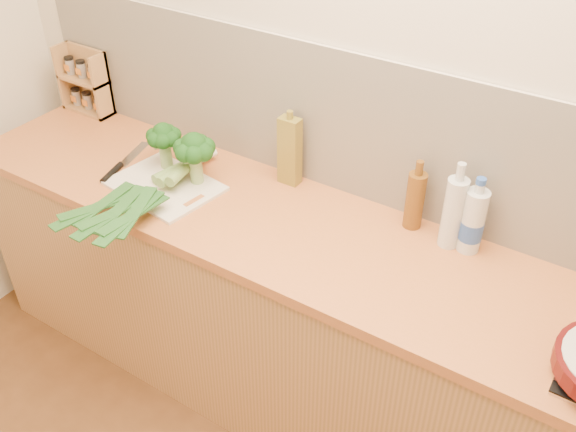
% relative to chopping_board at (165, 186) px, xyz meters
% --- Properties ---
extents(room_shell, '(3.50, 3.50, 3.50)m').
position_rel_chopping_board_xyz_m(room_shell, '(0.74, 0.35, 0.26)').
color(room_shell, beige).
rests_on(room_shell, ground).
extents(counter, '(3.20, 0.62, 0.90)m').
position_rel_chopping_board_xyz_m(counter, '(0.74, 0.06, -0.46)').
color(counter, '#B6804B').
rests_on(counter, ground).
extents(chopping_board, '(0.44, 0.35, 0.01)m').
position_rel_chopping_board_xyz_m(chopping_board, '(0.00, 0.00, 0.00)').
color(chopping_board, white).
rests_on(chopping_board, counter).
extents(broccoli_left, '(0.13, 0.14, 0.19)m').
position_rel_chopping_board_xyz_m(broccoli_left, '(-0.08, 0.10, 0.14)').
color(broccoli_left, '#86A761').
rests_on(broccoli_left, chopping_board).
extents(broccoli_right, '(0.15, 0.16, 0.21)m').
position_rel_chopping_board_xyz_m(broccoli_right, '(0.09, 0.08, 0.15)').
color(broccoli_right, '#86A761').
rests_on(broccoli_right, chopping_board).
extents(leek_front, '(0.20, 0.71, 0.04)m').
position_rel_chopping_board_xyz_m(leek_front, '(-0.02, -0.01, 0.03)').
color(leek_front, white).
rests_on(leek_front, chopping_board).
extents(leek_mid, '(0.10, 0.62, 0.04)m').
position_rel_chopping_board_xyz_m(leek_mid, '(0.03, -0.07, 0.05)').
color(leek_mid, white).
rests_on(leek_mid, chopping_board).
extents(leek_back, '(0.15, 0.64, 0.04)m').
position_rel_chopping_board_xyz_m(leek_back, '(0.07, -0.06, 0.07)').
color(leek_back, white).
rests_on(leek_back, chopping_board).
extents(chefs_knife, '(0.11, 0.33, 0.02)m').
position_rel_chopping_board_xyz_m(chefs_knife, '(-0.24, -0.01, 0.00)').
color(chefs_knife, silver).
rests_on(chefs_knife, counter).
extents(spice_rack, '(0.24, 0.10, 0.29)m').
position_rel_chopping_board_xyz_m(spice_rack, '(-0.71, 0.30, 0.12)').
color(spice_rack, tan).
rests_on(spice_rack, counter).
extents(oil_tin, '(0.08, 0.05, 0.30)m').
position_rel_chopping_board_xyz_m(oil_tin, '(0.38, 0.29, 0.13)').
color(oil_tin, olive).
rests_on(oil_tin, counter).
extents(glass_bottle, '(0.07, 0.07, 0.31)m').
position_rel_chopping_board_xyz_m(glass_bottle, '(1.02, 0.25, 0.13)').
color(glass_bottle, silver).
rests_on(glass_bottle, counter).
extents(amber_bottle, '(0.06, 0.06, 0.26)m').
position_rel_chopping_board_xyz_m(amber_bottle, '(0.88, 0.28, 0.10)').
color(amber_bottle, brown).
rests_on(amber_bottle, counter).
extents(water_bottle, '(0.08, 0.08, 0.26)m').
position_rel_chopping_board_xyz_m(water_bottle, '(1.09, 0.27, 0.10)').
color(water_bottle, silver).
rests_on(water_bottle, counter).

